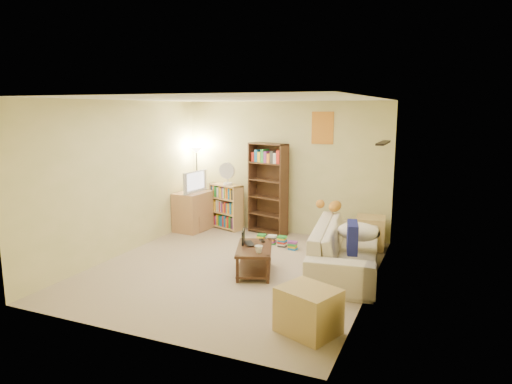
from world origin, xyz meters
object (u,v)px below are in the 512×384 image
tabby_cat (332,206)px  laptop (252,243)px  sofa (346,248)px  desk_fan (227,173)px  short_bookshelf (226,207)px  tall_bookshelf (268,186)px  side_table (370,233)px  end_cabinet (308,310)px  tv_stand (193,211)px  television (192,182)px  mug (259,249)px  coffee_table (254,257)px  floor_lamp (197,163)px

tabby_cat → laptop: (-0.86, -1.38, -0.37)m
sofa → desk_fan: bearing=54.3°
short_bookshelf → desk_fan: bearing=-22.5°
tall_bookshelf → side_table: tall_bookshelf is taller
tall_bookshelf → desk_fan: size_ratio=3.95×
sofa → end_cabinet: (0.04, -2.06, -0.09)m
tv_stand → desk_fan: size_ratio=1.73×
sofa → desk_fan: desk_fan is taller
television → short_bookshelf: 0.84m
television → tall_bookshelf: bearing=-71.1°
mug → side_table: 2.42m
tall_bookshelf → end_cabinet: bearing=-45.5°
desk_fan → tv_stand: bearing=-152.2°
sofa → tv_stand: 3.43m
tabby_cat → tv_stand: tabby_cat is taller
laptop → desk_fan: (-1.37, 1.93, 0.72)m
side_table → desk_fan: bearing=176.4°
coffee_table → laptop: bearing=107.6°
tv_stand → floor_lamp: floor_lamp is taller
short_bookshelf → side_table: bearing=14.8°
tv_stand → side_table: tv_stand is taller
sofa → floor_lamp: (-3.35, 1.44, 0.94)m
coffee_table → tall_bookshelf: size_ratio=0.58×
floor_lamp → side_table: floor_lamp is taller
laptop → floor_lamp: (-2.07, 1.98, 0.88)m
coffee_table → tv_stand: bearing=120.1°
tv_stand → television: size_ratio=1.05×
tall_bookshelf → desk_fan: bearing=-161.4°
tv_stand → end_cabinet: bearing=-38.3°
short_bookshelf → tv_stand: bearing=-127.6°
sofa → tv_stand: size_ratio=3.21×
tv_stand → mug: bearing=-36.0°
laptop → tall_bookshelf: tall_bookshelf is taller
mug → short_bookshelf: bearing=125.7°
laptop → television: television is taller
mug → coffee_table: bearing=126.0°
television → side_table: bearing=-82.2°
coffee_table → side_table: (1.35, 1.87, 0.03)m
tv_stand → short_bookshelf: size_ratio=0.85×
tabby_cat → side_table: tabby_cat is taller
tall_bookshelf → floor_lamp: bearing=-163.9°
tv_stand → side_table: (3.41, 0.14, -0.10)m
television → floor_lamp: size_ratio=0.45×
tall_bookshelf → sofa: bearing=-21.7°
tabby_cat → coffee_table: 1.76m
desk_fan → end_cabinet: desk_fan is taller
floor_lamp → end_cabinet: floor_lamp is taller
floor_lamp → end_cabinet: 4.99m
laptop → television: bearing=16.4°
mug → tall_bookshelf: (-0.77, 2.30, 0.47)m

